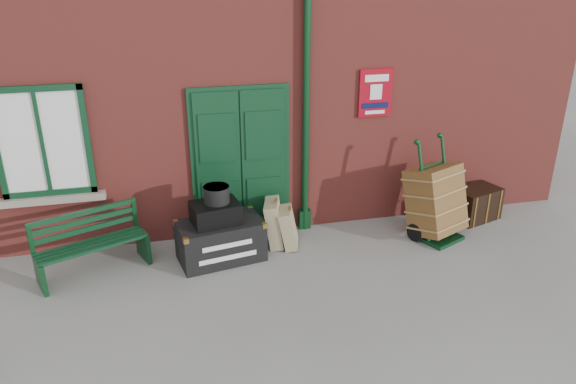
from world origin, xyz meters
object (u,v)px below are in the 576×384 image
object	(u,v)px
houdini_trunk	(221,241)
dark_trunk	(476,204)
bench	(90,242)
porter_trolley	(436,201)

from	to	relation	value
houdini_trunk	dark_trunk	size ratio (longest dim) A/B	1.60
bench	porter_trolley	xyz separation A→B (m)	(4.87, -0.09, 0.13)
dark_trunk	houdini_trunk	bearing A→B (deg)	167.20
bench	dark_trunk	distance (m)	5.80
dark_trunk	porter_trolley	bearing A→B (deg)	-174.94
porter_trolley	dark_trunk	xyz separation A→B (m)	(0.93, 0.39, -0.31)
porter_trolley	dark_trunk	bearing A→B (deg)	-1.51
porter_trolley	houdini_trunk	bearing A→B (deg)	155.02
porter_trolley	bench	bearing A→B (deg)	154.50
bench	houdini_trunk	distance (m)	1.71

